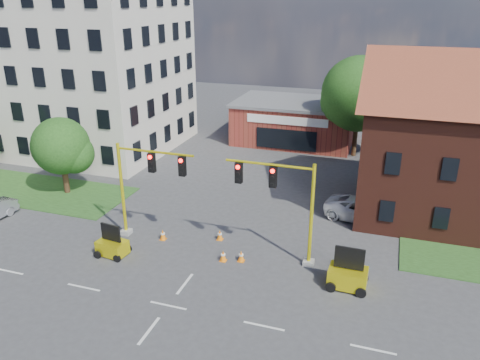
% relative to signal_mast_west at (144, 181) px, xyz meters
% --- Properties ---
extents(ground, '(120.00, 120.00, 0.00)m').
position_rel_signal_mast_west_xyz_m(ground, '(4.36, -6.00, -3.92)').
color(ground, '#3B3B3D').
rests_on(ground, ground).
extents(grass_verge_nw, '(22.00, 6.00, 0.08)m').
position_rel_signal_mast_west_xyz_m(grass_verge_nw, '(-15.64, 4.00, -3.88)').
color(grass_verge_nw, '#25491B').
rests_on(grass_verge_nw, ground).
extents(lane_markings, '(60.00, 36.00, 0.01)m').
position_rel_signal_mast_west_xyz_m(lane_markings, '(4.36, -9.00, -3.91)').
color(lane_markings, silver).
rests_on(lane_markings, ground).
extents(office_block, '(18.40, 15.40, 20.60)m').
position_rel_signal_mast_west_xyz_m(office_block, '(-15.64, 15.91, 6.39)').
color(office_block, beige).
rests_on(office_block, ground).
extents(brick_shop, '(12.40, 8.40, 4.30)m').
position_rel_signal_mast_west_xyz_m(brick_shop, '(4.36, 23.99, -1.76)').
color(brick_shop, maroon).
rests_on(brick_shop, ground).
extents(tree_large, '(7.37, 7.02, 9.51)m').
position_rel_signal_mast_west_xyz_m(tree_large, '(11.21, 21.08, 1.83)').
color(tree_large, '#372414').
rests_on(tree_large, ground).
extents(tree_nw_front, '(4.57, 4.36, 6.06)m').
position_rel_signal_mast_west_xyz_m(tree_nw_front, '(-9.42, 4.58, -0.21)').
color(tree_nw_front, '#372414').
rests_on(tree_nw_front, ground).
extents(signal_mast_west, '(5.30, 0.60, 6.20)m').
position_rel_signal_mast_west_xyz_m(signal_mast_west, '(0.00, 0.00, 0.00)').
color(signal_mast_west, gray).
rests_on(signal_mast_west, ground).
extents(signal_mast_east, '(5.30, 0.60, 6.20)m').
position_rel_signal_mast_west_xyz_m(signal_mast_east, '(8.71, 0.00, 0.00)').
color(signal_mast_east, gray).
rests_on(signal_mast_east, ground).
extents(trailer_west, '(1.84, 1.35, 1.95)m').
position_rel_signal_mast_west_xyz_m(trailer_west, '(-0.99, -2.59, -3.31)').
color(trailer_west, yellow).
rests_on(trailer_west, ground).
extents(trailer_east, '(2.04, 1.39, 2.28)m').
position_rel_signal_mast_west_xyz_m(trailer_east, '(12.71, -1.54, -3.21)').
color(trailer_east, yellow).
rests_on(trailer_east, ground).
extents(cone_a, '(0.40, 0.40, 0.70)m').
position_rel_signal_mast_west_xyz_m(cone_a, '(0.97, 0.08, -3.58)').
color(cone_a, orange).
rests_on(cone_a, ground).
extents(cone_b, '(0.40, 0.40, 0.70)m').
position_rel_signal_mast_west_xyz_m(cone_b, '(4.43, 1.20, -3.58)').
color(cone_b, orange).
rests_on(cone_b, ground).
extents(cone_c, '(0.40, 0.40, 0.70)m').
position_rel_signal_mast_west_xyz_m(cone_c, '(6.52, -0.84, -3.58)').
color(cone_c, orange).
rests_on(cone_c, ground).
extents(cone_d, '(0.40, 0.40, 0.70)m').
position_rel_signal_mast_west_xyz_m(cone_d, '(5.51, -1.13, -3.58)').
color(cone_d, orange).
rests_on(cone_d, ground).
extents(pickup_white, '(5.92, 3.53, 1.54)m').
position_rel_signal_mast_west_xyz_m(pickup_white, '(13.00, 6.93, -3.15)').
color(pickup_white, white).
rests_on(pickup_white, ground).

